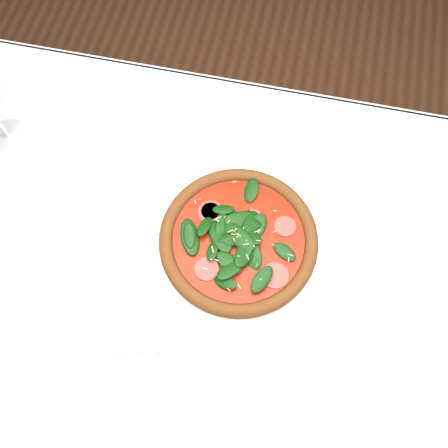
# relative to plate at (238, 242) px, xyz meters

# --- Properties ---
(ground) EXTENTS (6.00, 6.00, 0.00)m
(ground) POSITION_rel_plate_xyz_m (0.01, -0.06, -0.76)
(ground) COLOR brown
(ground) RESTS_ON ground
(dining_table) EXTENTS (1.21, 0.81, 0.75)m
(dining_table) POSITION_rel_plate_xyz_m (0.01, -0.06, -0.11)
(dining_table) COLOR silver
(dining_table) RESTS_ON ground
(plate) EXTENTS (0.31, 0.31, 0.01)m
(plate) POSITION_rel_plate_xyz_m (0.00, 0.00, 0.00)
(plate) COLOR white
(plate) RESTS_ON dining_table
(pizza) EXTENTS (0.29, 0.29, 0.03)m
(pizza) POSITION_rel_plate_xyz_m (0.00, 0.00, 0.02)
(pizza) COLOR #A16727
(pizza) RESTS_ON plate
(napkin) EXTENTS (0.15, 0.10, 0.01)m
(napkin) POSITION_rel_plate_xyz_m (-0.11, -0.18, -0.00)
(napkin) COLOR silver
(napkin) RESTS_ON dining_table
(fork) EXTENTS (0.06, 0.13, 0.00)m
(fork) POSITION_rel_plate_xyz_m (-0.11, -0.15, 0.01)
(fork) COLOR silver
(fork) RESTS_ON napkin
(saucer_far) EXTENTS (0.15, 0.15, 0.01)m
(saucer_far) POSITION_rel_plate_xyz_m (0.28, 0.13, -0.00)
(saucer_far) COLOR white
(saucer_far) RESTS_ON dining_table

